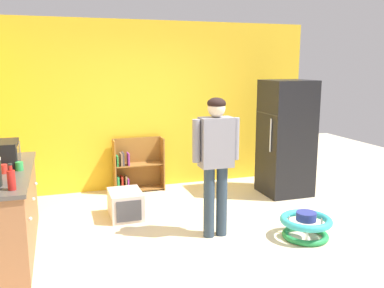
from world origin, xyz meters
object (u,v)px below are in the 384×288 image
kitchen_counter (3,211)px  banana_bunch (2,154)px  ketchup_bottle (11,179)px  pet_carrier (126,204)px  red_cup (3,169)px  bookshelf (135,168)px  refrigerator (286,138)px  microwave (1,154)px  green_cup (19,166)px  standing_person (216,154)px  baby_walker (306,225)px

kitchen_counter → banana_bunch: 0.92m
banana_bunch → ketchup_bottle: size_ratio=0.64×
pet_carrier → red_cup: bearing=-152.6°
bookshelf → pet_carrier: 1.23m
refrigerator → red_cup: size_ratio=18.74×
kitchen_counter → microwave: 0.63m
red_cup → green_cup: (0.15, 0.07, 0.00)m
pet_carrier → green_cup: green_cup is taller
bookshelf → red_cup: 2.60m
standing_person → red_cup: standing_person is taller
refrigerator → ketchup_bottle: (-3.78, -1.64, 0.11)m
red_cup → banana_bunch: bearing=96.9°
baby_walker → red_cup: 3.41m
refrigerator → green_cup: refrigerator is taller
ketchup_bottle → banana_bunch: bearing=99.1°
standing_person → banana_bunch: (-2.38, 1.12, -0.06)m
standing_person → red_cup: (-2.28, 0.22, -0.04)m
baby_walker → ketchup_bottle: (-3.12, -0.02, 0.84)m
ketchup_bottle → refrigerator: bearing=23.4°
kitchen_counter → bookshelf: kitchen_counter is taller
kitchen_counter → ketchup_bottle: (0.19, -0.76, 0.55)m
baby_walker → bookshelf: bearing=121.8°
baby_walker → microwave: size_ratio=1.26×
refrigerator → pet_carrier: refrigerator is taller
baby_walker → ketchup_bottle: 3.23m
bookshelf → banana_bunch: (-1.82, -0.97, 0.56)m
bookshelf → microwave: (-1.76, -1.54, 0.67)m
bookshelf → red_cup: bearing=-132.3°
microwave → red_cup: size_ratio=5.05×
bookshelf → ketchup_bottle: size_ratio=3.46×
kitchen_counter → pet_carrier: (1.41, 0.59, -0.27)m
microwave → ketchup_bottle: bearing=-78.8°
ketchup_bottle → red_cup: ketchup_bottle is taller
baby_walker → pet_carrier: 2.32m
red_cup → kitchen_counter: bearing=116.1°
standing_person → ketchup_bottle: bearing=-168.7°
kitchen_counter → pet_carrier: bearing=22.8°
standing_person → baby_walker: standing_person is taller
refrigerator → green_cup: bearing=-166.4°
standing_person → red_cup: size_ratio=17.34×
baby_walker → pet_carrier: size_ratio=1.09×
bookshelf → kitchen_counter: bearing=-135.0°
kitchen_counter → refrigerator: 4.09m
baby_walker → ketchup_bottle: ketchup_bottle is taller
standing_person → microwave: size_ratio=3.43×
standing_person → baby_walker: bearing=-22.3°
pet_carrier → standing_person: bearing=-45.2°
refrigerator → microwave: size_ratio=3.71×
red_cup → green_cup: size_ratio=1.00×
refrigerator → pet_carrier: bearing=-173.7°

